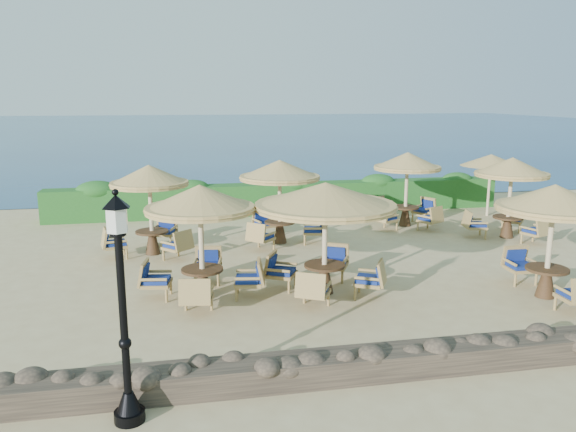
{
  "coord_description": "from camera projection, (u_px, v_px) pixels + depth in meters",
  "views": [
    {
      "loc": [
        -3.96,
        -14.38,
        4.58
      ],
      "look_at": [
        -1.03,
        0.65,
        1.3
      ],
      "focal_mm": 35.0,
      "sensor_mm": 36.0,
      "label": 1
    }
  ],
  "objects": [
    {
      "name": "cafe_set_4",
      "position": [
        280.0,
        186.0,
        17.49
      ],
      "size": [
        2.71,
        2.71,
        2.65
      ],
      "color": "beige",
      "rests_on": "ground"
    },
    {
      "name": "hedge",
      "position": [
        282.0,
        198.0,
        22.29
      ],
      "size": [
        18.0,
        0.9,
        1.2
      ],
      "primitive_type": "cube",
      "color": "#184D19",
      "rests_on": "ground"
    },
    {
      "name": "ground",
      "position": [
        329.0,
        265.0,
        15.5
      ],
      "size": [
        120.0,
        120.0,
        0.0
      ],
      "primitive_type": "plane",
      "color": "tan",
      "rests_on": "ground"
    },
    {
      "name": "cafe_set_0",
      "position": [
        201.0,
        225.0,
        12.65
      ],
      "size": [
        2.88,
        2.88,
        2.65
      ],
      "color": "beige",
      "rests_on": "ground"
    },
    {
      "name": "cafe_set_5",
      "position": [
        407.0,
        179.0,
        19.89
      ],
      "size": [
        2.79,
        2.79,
        2.65
      ],
      "color": "beige",
      "rests_on": "ground"
    },
    {
      "name": "cafe_set_2",
      "position": [
        553.0,
        215.0,
        12.65
      ],
      "size": [
        2.55,
        2.82,
        2.65
      ],
      "color": "beige",
      "rests_on": "ground"
    },
    {
      "name": "extra_parasol",
      "position": [
        491.0,
        160.0,
        21.5
      ],
      "size": [
        2.3,
        2.3,
        2.41
      ],
      "color": "beige",
      "rests_on": "ground"
    },
    {
      "name": "lamp_post",
      "position": [
        123.0,
        320.0,
        7.75
      ],
      "size": [
        0.44,
        0.44,
        3.31
      ],
      "color": "black",
      "rests_on": "ground"
    },
    {
      "name": "cafe_set_6",
      "position": [
        511.0,
        184.0,
        18.2
      ],
      "size": [
        2.63,
        2.72,
        2.65
      ],
      "color": "beige",
      "rests_on": "ground"
    },
    {
      "name": "cafe_set_3",
      "position": [
        150.0,
        195.0,
        16.26
      ],
      "size": [
        2.64,
        2.71,
        2.65
      ],
      "color": "beige",
      "rests_on": "ground"
    },
    {
      "name": "sea",
      "position": [
        205.0,
        128.0,
        82.69
      ],
      "size": [
        160.0,
        160.0,
        0.0
      ],
      "primitive_type": "plane",
      "color": "navy",
      "rests_on": "ground"
    },
    {
      "name": "cafe_set_1",
      "position": [
        325.0,
        213.0,
        12.93
      ],
      "size": [
        3.33,
        3.33,
        2.65
      ],
      "color": "beige",
      "rests_on": "ground"
    },
    {
      "name": "stone_wall",
      "position": [
        425.0,
        359.0,
        9.51
      ],
      "size": [
        15.0,
        0.65,
        0.44
      ],
      "primitive_type": "cube",
      "color": "brown",
      "rests_on": "ground"
    }
  ]
}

